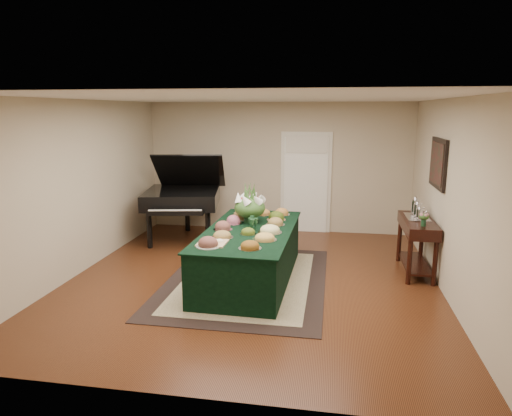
% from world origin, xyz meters
% --- Properties ---
extents(ground, '(6.00, 6.00, 0.00)m').
position_xyz_m(ground, '(0.00, 0.00, 0.00)').
color(ground, black).
rests_on(ground, ground).
extents(area_rug, '(2.36, 3.31, 0.01)m').
position_xyz_m(area_rug, '(-0.08, -0.08, 0.01)').
color(area_rug, black).
rests_on(area_rug, ground).
extents(kitchen_doorway, '(1.05, 0.07, 2.10)m').
position_xyz_m(kitchen_doorway, '(0.60, 2.97, 1.02)').
color(kitchen_doorway, silver).
rests_on(kitchen_doorway, ground).
extents(buffet_table, '(1.32, 2.71, 0.79)m').
position_xyz_m(buffet_table, '(-0.04, -0.03, 0.40)').
color(buffet_table, black).
rests_on(buffet_table, ground).
extents(food_platters, '(1.04, 2.29, 0.13)m').
position_xyz_m(food_platters, '(-0.04, 0.06, 0.84)').
color(food_platters, silver).
rests_on(food_platters, buffet_table).
extents(cutting_board, '(0.38, 0.38, 0.10)m').
position_xyz_m(cutting_board, '(-0.39, -0.83, 0.83)').
color(cutting_board, tan).
rests_on(cutting_board, buffet_table).
extents(green_goblets, '(0.15, 0.29, 0.18)m').
position_xyz_m(green_goblets, '(0.00, -0.02, 0.88)').
color(green_goblets, '#16371E').
rests_on(green_goblets, buffet_table).
extents(floral_centerpiece, '(0.51, 0.51, 0.51)m').
position_xyz_m(floral_centerpiece, '(-0.12, 0.40, 1.09)').
color(floral_centerpiece, '#16371E').
rests_on(floral_centerpiece, buffet_table).
extents(grand_piano, '(1.70, 1.90, 1.73)m').
position_xyz_m(grand_piano, '(-1.74, 1.93, 0.87)').
color(grand_piano, black).
rests_on(grand_piano, ground).
extents(wicker_basket, '(0.42, 0.42, 0.26)m').
position_xyz_m(wicker_basket, '(-0.97, 1.45, 0.13)').
color(wicker_basket, '#A77D43').
rests_on(wicker_basket, ground).
extents(mahogany_sideboard, '(0.45, 1.30, 0.87)m').
position_xyz_m(mahogany_sideboard, '(2.50, 0.73, 0.67)').
color(mahogany_sideboard, black).
rests_on(mahogany_sideboard, ground).
extents(tea_service, '(0.34, 0.58, 0.30)m').
position_xyz_m(tea_service, '(2.50, 0.89, 0.98)').
color(tea_service, silver).
rests_on(tea_service, mahogany_sideboard).
extents(pink_bouquet, '(0.16, 0.16, 0.20)m').
position_xyz_m(pink_bouquet, '(2.50, 0.31, 1.00)').
color(pink_bouquet, '#16371E').
rests_on(pink_bouquet, mahogany_sideboard).
extents(wall_painting, '(0.05, 0.95, 0.75)m').
position_xyz_m(wall_painting, '(2.72, 0.73, 1.75)').
color(wall_painting, black).
rests_on(wall_painting, ground).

